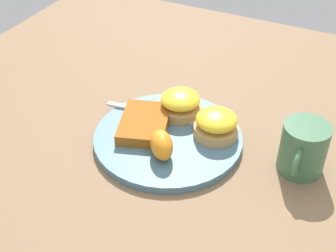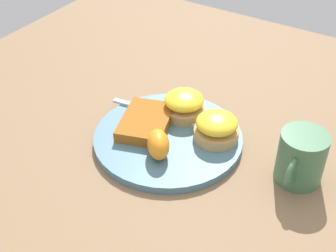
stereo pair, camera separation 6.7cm
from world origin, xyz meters
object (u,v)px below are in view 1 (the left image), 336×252
Objects in this scene: sandwich_benedict_right at (180,104)px; fork at (164,115)px; orange_wedge at (162,145)px; hashbrown_patty at (145,122)px; sandwich_benedict_left at (216,124)px; cup at (303,148)px.

sandwich_benedict_right reaches higher than fork.
fork is at bearing -155.60° from orange_wedge.
sandwich_benedict_right is 0.69× the size of hashbrown_patty.
sandwich_benedict_right is at bearing 130.12° from fork.
sandwich_benedict_left reaches higher than fork.
cup is (0.01, 0.15, 0.01)m from sandwich_benedict_left.
orange_wedge is (0.12, 0.02, -0.00)m from sandwich_benedict_right.
sandwich_benedict_right is at bearing -109.57° from sandwich_benedict_left.
orange_wedge is (0.06, 0.06, 0.01)m from hashbrown_patty.
sandwich_benedict_left is 0.39× the size of fork.
orange_wedge is 0.22m from cup.
orange_wedge is 0.30× the size of fork.
fork is at bearing -49.88° from sandwich_benedict_right.
hashbrown_patty is at bearing -84.04° from cup.
sandwich_benedict_left is 0.11m from fork.
cup is at bearing 86.36° from fork.
cup reaches higher than sandwich_benedict_left.
cup is at bearing 87.42° from sandwich_benedict_left.
sandwich_benedict_right is (-0.03, -0.08, 0.00)m from sandwich_benedict_left.
cup reaches higher than orange_wedge.
sandwich_benedict_left and sandwich_benedict_right have the same top height.
sandwich_benedict_right is 0.39× the size of fork.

